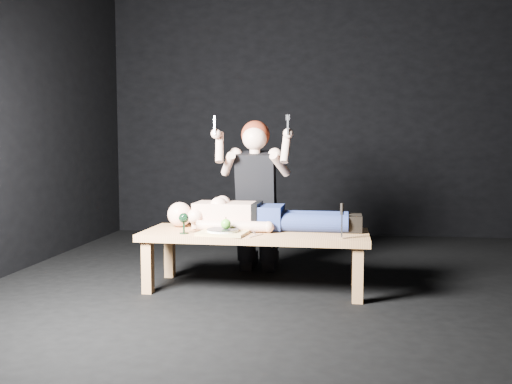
# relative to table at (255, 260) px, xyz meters

# --- Properties ---
(ground) EXTENTS (5.00, 5.00, 0.00)m
(ground) POSITION_rel_table_xyz_m (0.34, 0.22, -0.23)
(ground) COLOR black
(ground) RESTS_ON ground
(back_wall) EXTENTS (5.00, 0.00, 5.00)m
(back_wall) POSITION_rel_table_xyz_m (0.34, 2.72, 1.27)
(back_wall) COLOR black
(back_wall) RESTS_ON ground
(table) EXTENTS (1.74, 0.71, 0.45)m
(table) POSITION_rel_table_xyz_m (0.00, 0.00, 0.00)
(table) COLOR tan
(table) RESTS_ON ground
(lying_man) EXTENTS (1.68, 0.57, 0.25)m
(lying_man) POSITION_rel_table_xyz_m (0.06, 0.12, 0.35)
(lying_man) COLOR #DAA68B
(lying_man) RESTS_ON table
(kneeling_woman) EXTENTS (0.74, 0.82, 1.36)m
(kneeling_woman) POSITION_rel_table_xyz_m (-0.06, 0.57, 0.45)
(kneeling_woman) COLOR black
(kneeling_woman) RESTS_ON ground
(serving_tray) EXTENTS (0.38, 0.30, 0.02)m
(serving_tray) POSITION_rel_table_xyz_m (-0.22, -0.18, 0.24)
(serving_tray) COLOR tan
(serving_tray) RESTS_ON table
(plate) EXTENTS (0.26, 0.26, 0.02)m
(plate) POSITION_rel_table_xyz_m (-0.22, -0.18, 0.26)
(plate) COLOR white
(plate) RESTS_ON serving_tray
(apple) EXTENTS (0.08, 0.08, 0.08)m
(apple) POSITION_rel_table_xyz_m (-0.20, -0.17, 0.30)
(apple) COLOR green
(apple) RESTS_ON plate
(goblet) EXTENTS (0.08, 0.08, 0.16)m
(goblet) POSITION_rel_table_xyz_m (-0.52, -0.18, 0.30)
(goblet) COLOR black
(goblet) RESTS_ON table
(fork_flat) EXTENTS (0.06, 0.18, 0.01)m
(fork_flat) POSITION_rel_table_xyz_m (-0.39, -0.16, 0.23)
(fork_flat) COLOR #B2B2B7
(fork_flat) RESTS_ON table
(knife_flat) EXTENTS (0.09, 0.17, 0.01)m
(knife_flat) POSITION_rel_table_xyz_m (0.03, -0.21, 0.23)
(knife_flat) COLOR #B2B2B7
(knife_flat) RESTS_ON table
(spoon_flat) EXTENTS (0.08, 0.18, 0.01)m
(spoon_flat) POSITION_rel_table_xyz_m (-0.01, -0.08, 0.23)
(spoon_flat) COLOR #B2B2B7
(spoon_flat) RESTS_ON table
(carving_knife) EXTENTS (0.03, 0.04, 0.25)m
(carving_knife) POSITION_rel_table_xyz_m (0.65, -0.25, 0.35)
(carving_knife) COLOR #B2B2B7
(carving_knife) RESTS_ON table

